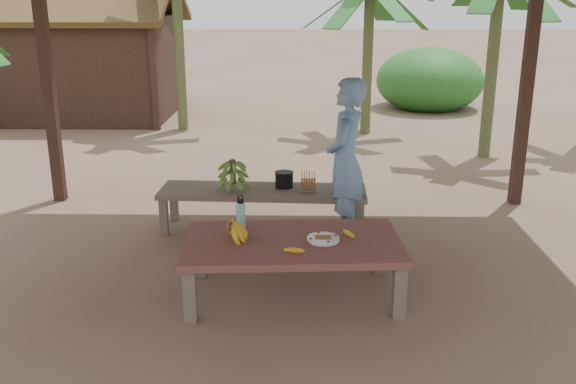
{
  "coord_description": "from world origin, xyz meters",
  "views": [
    {
      "loc": [
        0.18,
        -5.22,
        2.48
      ],
      "look_at": [
        0.07,
        0.12,
        0.8
      ],
      "focal_mm": 40.0,
      "sensor_mm": 36.0,
      "label": 1
    }
  ],
  "objects_px": {
    "woman": "(345,160)",
    "plate": "(323,239)",
    "bench": "(263,194)",
    "cooking_pot": "(284,180)",
    "work_table": "(293,247)",
    "ripe_banana_bunch": "(230,230)",
    "water_flask": "(241,214)"
  },
  "relations": [
    {
      "from": "ripe_banana_bunch",
      "to": "cooking_pot",
      "type": "relative_size",
      "value": 1.45
    },
    {
      "from": "work_table",
      "to": "cooking_pot",
      "type": "xyz_separation_m",
      "value": [
        -0.11,
        1.68,
        0.1
      ]
    },
    {
      "from": "plate",
      "to": "cooking_pot",
      "type": "xyz_separation_m",
      "value": [
        -0.37,
        1.69,
        0.01
      ]
    },
    {
      "from": "plate",
      "to": "water_flask",
      "type": "distance_m",
      "value": 0.78
    },
    {
      "from": "ripe_banana_bunch",
      "to": "cooking_pot",
      "type": "bearing_deg",
      "value": 76.48
    },
    {
      "from": "bench",
      "to": "woman",
      "type": "height_order",
      "value": "woman"
    },
    {
      "from": "work_table",
      "to": "woman",
      "type": "xyz_separation_m",
      "value": [
        0.52,
        1.36,
        0.4
      ]
    },
    {
      "from": "woman",
      "to": "plate",
      "type": "bearing_deg",
      "value": 1.59
    },
    {
      "from": "work_table",
      "to": "bench",
      "type": "relative_size",
      "value": 0.84
    },
    {
      "from": "plate",
      "to": "ripe_banana_bunch",
      "type": "bearing_deg",
      "value": 179.39
    },
    {
      "from": "bench",
      "to": "plate",
      "type": "xyz_separation_m",
      "value": [
        0.59,
        -1.6,
        0.12
      ]
    },
    {
      "from": "work_table",
      "to": "water_flask",
      "type": "xyz_separation_m",
      "value": [
        -0.46,
        0.29,
        0.19
      ]
    },
    {
      "from": "work_table",
      "to": "woman",
      "type": "distance_m",
      "value": 1.51
    },
    {
      "from": "water_flask",
      "to": "cooking_pot",
      "type": "height_order",
      "value": "water_flask"
    },
    {
      "from": "ripe_banana_bunch",
      "to": "water_flask",
      "type": "xyz_separation_m",
      "value": [
        0.06,
        0.3,
        0.04
      ]
    },
    {
      "from": "ripe_banana_bunch",
      "to": "woman",
      "type": "height_order",
      "value": "woman"
    },
    {
      "from": "ripe_banana_bunch",
      "to": "plate",
      "type": "distance_m",
      "value": 0.78
    },
    {
      "from": "work_table",
      "to": "water_flask",
      "type": "height_order",
      "value": "water_flask"
    },
    {
      "from": "bench",
      "to": "plate",
      "type": "distance_m",
      "value": 1.71
    },
    {
      "from": "work_table",
      "to": "bench",
      "type": "distance_m",
      "value": 1.62
    },
    {
      "from": "woman",
      "to": "work_table",
      "type": "bearing_deg",
      "value": -8.32
    },
    {
      "from": "work_table",
      "to": "woman",
      "type": "relative_size",
      "value": 1.11
    },
    {
      "from": "water_flask",
      "to": "cooking_pot",
      "type": "xyz_separation_m",
      "value": [
        0.34,
        1.38,
        -0.09
      ]
    },
    {
      "from": "water_flask",
      "to": "cooking_pot",
      "type": "bearing_deg",
      "value": 76.1
    },
    {
      "from": "water_flask",
      "to": "bench",
      "type": "bearing_deg",
      "value": 84.86
    },
    {
      "from": "bench",
      "to": "cooking_pot",
      "type": "relative_size",
      "value": 11.56
    },
    {
      "from": "plate",
      "to": "woman",
      "type": "xyz_separation_m",
      "value": [
        0.26,
        1.38,
        0.32
      ]
    },
    {
      "from": "bench",
      "to": "water_flask",
      "type": "relative_size",
      "value": 7.43
    },
    {
      "from": "cooking_pot",
      "to": "plate",
      "type": "bearing_deg",
      "value": -77.74
    },
    {
      "from": "work_table",
      "to": "plate",
      "type": "relative_size",
      "value": 6.86
    },
    {
      "from": "ripe_banana_bunch",
      "to": "woman",
      "type": "relative_size",
      "value": 0.17
    },
    {
      "from": "plate",
      "to": "woman",
      "type": "distance_m",
      "value": 1.44
    }
  ]
}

